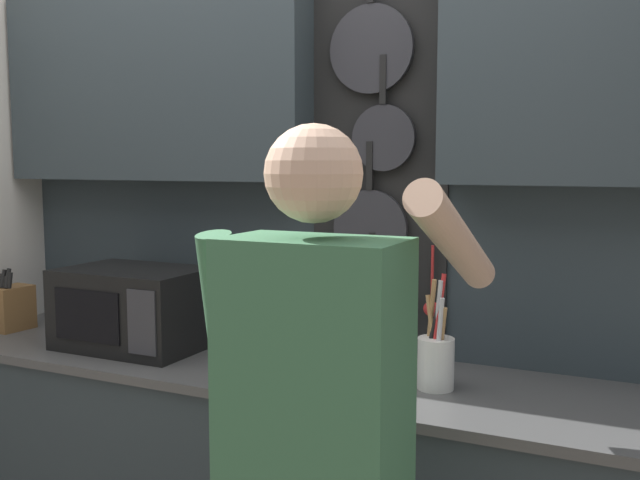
{
  "coord_description": "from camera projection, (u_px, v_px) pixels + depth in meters",
  "views": [
    {
      "loc": [
        1.11,
        -1.99,
        1.58
      ],
      "look_at": [
        0.08,
        0.19,
        1.32
      ],
      "focal_mm": 40.0,
      "sensor_mm": 36.0,
      "label": 1
    }
  ],
  "objects": [
    {
      "name": "knife_block",
      "position": [
        11.0,
        307.0,
        2.81
      ],
      "size": [
        0.12,
        0.16,
        0.25
      ],
      "color": "brown",
      "rests_on": "base_cabinet_counter"
    },
    {
      "name": "microwave",
      "position": [
        134.0,
        308.0,
        2.54
      ],
      "size": [
        0.51,
        0.36,
        0.28
      ],
      "color": "black",
      "rests_on": "base_cabinet_counter"
    },
    {
      "name": "person",
      "position": [
        316.0,
        441.0,
        1.52
      ],
      "size": [
        0.54,
        0.62,
        1.66
      ],
      "color": "#383842",
      "rests_on": "ground_plane"
    },
    {
      "name": "utensil_crock",
      "position": [
        436.0,
        358.0,
        2.08
      ],
      "size": [
        0.11,
        0.11,
        0.34
      ],
      "color": "white",
      "rests_on": "base_cabinet_counter"
    },
    {
      "name": "back_wall_unit",
      "position": [
        305.0,
        173.0,
        2.51
      ],
      "size": [
        3.19,
        0.2,
        2.48
      ],
      "color": "#2D383D",
      "rests_on": "ground_plane"
    }
  ]
}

